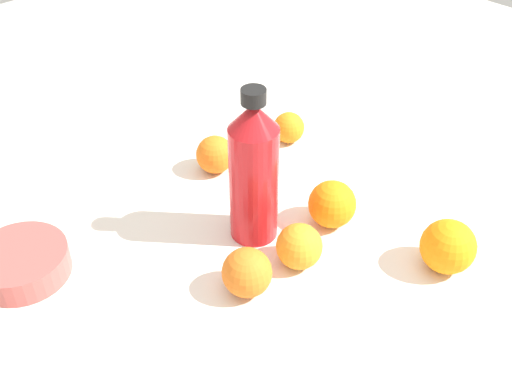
{
  "coord_description": "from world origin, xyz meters",
  "views": [
    {
      "loc": [
        0.58,
        -0.51,
        0.67
      ],
      "look_at": [
        0.03,
        0.0,
        0.08
      ],
      "focal_mm": 42.91,
      "sensor_mm": 36.0,
      "label": 1
    }
  ],
  "objects_px": {
    "orange_2": "(301,245)",
    "orange_3": "(448,247)",
    "water_bottle": "(256,170)",
    "orange_0": "(332,204)",
    "orange_1": "(289,128)",
    "orange_5": "(247,272)",
    "ceramic_bowl": "(21,263)",
    "orange_4": "(215,155)"
  },
  "relations": [
    {
      "from": "orange_1",
      "to": "orange_5",
      "type": "bearing_deg",
      "value": -54.25
    },
    {
      "from": "orange_0",
      "to": "orange_1",
      "type": "bearing_deg",
      "value": 150.29
    },
    {
      "from": "water_bottle",
      "to": "orange_4",
      "type": "xyz_separation_m",
      "value": [
        -0.17,
        0.06,
        -0.09
      ]
    },
    {
      "from": "water_bottle",
      "to": "orange_3",
      "type": "xyz_separation_m",
      "value": [
        0.26,
        0.15,
        -0.08
      ]
    },
    {
      "from": "orange_3",
      "to": "ceramic_bowl",
      "type": "height_order",
      "value": "orange_3"
    },
    {
      "from": "orange_1",
      "to": "orange_5",
      "type": "distance_m",
      "value": 0.41
    },
    {
      "from": "orange_1",
      "to": "ceramic_bowl",
      "type": "xyz_separation_m",
      "value": [
        -0.02,
        -0.55,
        -0.01
      ]
    },
    {
      "from": "water_bottle",
      "to": "ceramic_bowl",
      "type": "xyz_separation_m",
      "value": [
        -0.17,
        -0.32,
        -0.1
      ]
    },
    {
      "from": "orange_2",
      "to": "orange_0",
      "type": "bearing_deg",
      "value": 105.77
    },
    {
      "from": "orange_0",
      "to": "orange_3",
      "type": "distance_m",
      "value": 0.19
    },
    {
      "from": "orange_1",
      "to": "orange_5",
      "type": "relative_size",
      "value": 0.83
    },
    {
      "from": "water_bottle",
      "to": "orange_5",
      "type": "height_order",
      "value": "water_bottle"
    },
    {
      "from": "orange_0",
      "to": "orange_1",
      "type": "relative_size",
      "value": 1.29
    },
    {
      "from": "orange_0",
      "to": "orange_2",
      "type": "distance_m",
      "value": 0.11
    },
    {
      "from": "orange_5",
      "to": "orange_0",
      "type": "bearing_deg",
      "value": 94.65
    },
    {
      "from": "water_bottle",
      "to": "ceramic_bowl",
      "type": "bearing_deg",
      "value": -12.11
    },
    {
      "from": "orange_1",
      "to": "orange_3",
      "type": "relative_size",
      "value": 0.73
    },
    {
      "from": "orange_1",
      "to": "orange_3",
      "type": "xyz_separation_m",
      "value": [
        0.41,
        -0.08,
        0.01
      ]
    },
    {
      "from": "water_bottle",
      "to": "orange_5",
      "type": "distance_m",
      "value": 0.16
    },
    {
      "from": "orange_2",
      "to": "orange_3",
      "type": "xyz_separation_m",
      "value": [
        0.16,
        0.15,
        0.01
      ]
    },
    {
      "from": "orange_5",
      "to": "ceramic_bowl",
      "type": "xyz_separation_m",
      "value": [
        -0.26,
        -0.22,
        -0.02
      ]
    },
    {
      "from": "water_bottle",
      "to": "orange_3",
      "type": "bearing_deg",
      "value": 136.4
    },
    {
      "from": "orange_4",
      "to": "orange_5",
      "type": "relative_size",
      "value": 0.95
    },
    {
      "from": "orange_1",
      "to": "orange_5",
      "type": "height_order",
      "value": "orange_5"
    },
    {
      "from": "orange_2",
      "to": "orange_5",
      "type": "height_order",
      "value": "orange_5"
    },
    {
      "from": "orange_2",
      "to": "orange_4",
      "type": "bearing_deg",
      "value": 167.37
    },
    {
      "from": "orange_0",
      "to": "orange_5",
      "type": "xyz_separation_m",
      "value": [
        0.02,
        -0.2,
        -0.0
      ]
    },
    {
      "from": "orange_3",
      "to": "orange_5",
      "type": "relative_size",
      "value": 1.14
    },
    {
      "from": "orange_3",
      "to": "orange_4",
      "type": "bearing_deg",
      "value": -168.09
    },
    {
      "from": "orange_3",
      "to": "water_bottle",
      "type": "bearing_deg",
      "value": -149.51
    },
    {
      "from": "orange_0",
      "to": "orange_3",
      "type": "relative_size",
      "value": 0.94
    },
    {
      "from": "water_bottle",
      "to": "ceramic_bowl",
      "type": "distance_m",
      "value": 0.38
    },
    {
      "from": "orange_4",
      "to": "water_bottle",
      "type": "bearing_deg",
      "value": -19.3
    },
    {
      "from": "orange_3",
      "to": "orange_4",
      "type": "relative_size",
      "value": 1.2
    },
    {
      "from": "orange_0",
      "to": "orange_5",
      "type": "height_order",
      "value": "orange_0"
    },
    {
      "from": "water_bottle",
      "to": "orange_3",
      "type": "height_order",
      "value": "water_bottle"
    },
    {
      "from": "orange_1",
      "to": "ceramic_bowl",
      "type": "bearing_deg",
      "value": -92.22
    },
    {
      "from": "orange_5",
      "to": "orange_4",
      "type": "bearing_deg",
      "value": 148.33
    },
    {
      "from": "ceramic_bowl",
      "to": "orange_1",
      "type": "bearing_deg",
      "value": 87.78
    },
    {
      "from": "orange_2",
      "to": "orange_5",
      "type": "xyz_separation_m",
      "value": [
        -0.01,
        -0.1,
        0.0
      ]
    },
    {
      "from": "orange_0",
      "to": "orange_1",
      "type": "height_order",
      "value": "orange_0"
    },
    {
      "from": "orange_0",
      "to": "ceramic_bowl",
      "type": "height_order",
      "value": "orange_0"
    }
  ]
}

